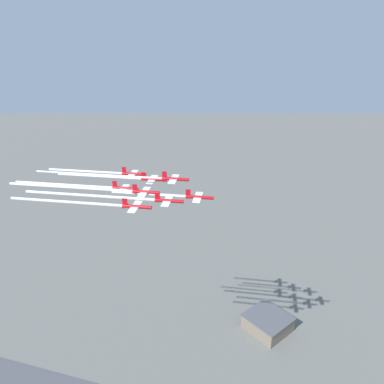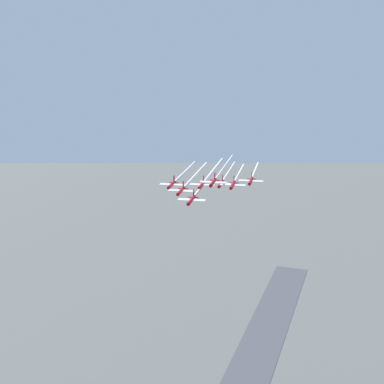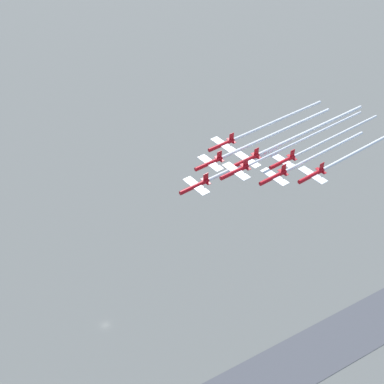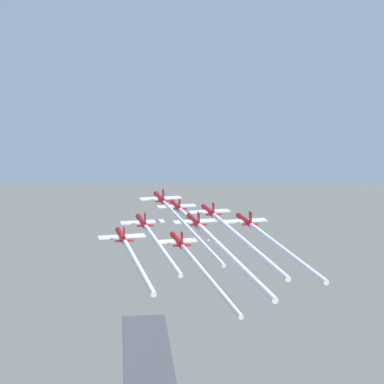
% 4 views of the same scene
% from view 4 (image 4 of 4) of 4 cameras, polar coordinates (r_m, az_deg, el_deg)
% --- Properties ---
extents(jet_0, '(9.75, 9.63, 3.67)m').
position_cam_4_polar(jet_0, '(197.69, -1.21, -1.04)').
color(jet_0, '#B20C14').
extents(jet_1, '(9.75, 9.63, 3.67)m').
position_cam_4_polar(jet_1, '(185.33, -2.44, -0.44)').
color(jet_1, '#B20C14').
extents(jet_2, '(9.75, 9.63, 3.67)m').
position_cam_4_polar(jet_2, '(188.79, 1.32, -1.45)').
color(jet_2, '#B20C14').
extents(jet_3, '(9.75, 9.63, 3.67)m').
position_cam_4_polar(jet_3, '(174.73, -3.81, -2.26)').
color(jet_3, '#B20C14').
extents(jet_4, '(9.75, 9.63, 3.67)m').
position_cam_4_polar(jet_4, '(177.20, 0.20, -2.20)').
color(jet_4, '#B20C14').
extents(jet_5, '(9.75, 9.63, 3.67)m').
position_cam_4_polar(jet_5, '(180.51, 4.08, -2.16)').
color(jet_5, '#B20C14').
extents(jet_6, '(9.75, 9.63, 3.67)m').
position_cam_4_polar(jet_6, '(163.72, -5.38, -3.35)').
color(jet_6, '#B20C14').
extents(jet_7, '(9.75, 9.63, 3.67)m').
position_cam_4_polar(jet_7, '(166.19, -1.07, -3.71)').
color(jet_7, '#B20C14').
extents(smoke_trail_0, '(23.41, 20.41, 1.11)m').
position_cam_4_polar(smoke_trail_0, '(178.64, 0.10, -2.38)').
color(smoke_trail_0, white).
extents(smoke_trail_1, '(41.75, 36.17, 0.74)m').
position_cam_4_polar(smoke_trail_1, '(154.49, -0.24, -2.80)').
color(smoke_trail_1, white).
extents(smoke_trail_2, '(40.46, 35.14, 1.11)m').
position_cam_4_polar(smoke_trail_2, '(159.55, 4.09, -3.84)').
color(smoke_trail_2, white).
extents(smoke_trail_3, '(29.19, 25.38, 0.95)m').
position_cam_4_polar(smoke_trail_3, '(151.92, -2.36, -4.31)').
color(smoke_trail_3, white).
extents(smoke_trail_4, '(40.75, 35.39, 1.14)m').
position_cam_4_polar(smoke_trail_4, '(147.76, 2.99, -4.96)').
color(smoke_trail_4, white).
extents(smoke_trail_5, '(34.24, 29.76, 1.07)m').
position_cam_4_polar(smoke_trail_5, '(155.56, 7.01, -4.40)').
color(smoke_trail_5, white).
extents(smoke_trail_6, '(27.03, 23.53, 1.04)m').
position_cam_4_polar(smoke_trail_6, '(142.33, -4.17, -5.58)').
color(smoke_trail_6, white).
extents(smoke_trail_7, '(33.74, 29.29, 0.89)m').
position_cam_4_polar(smoke_trail_7, '(141.00, 1.20, -6.46)').
color(smoke_trail_7, white).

